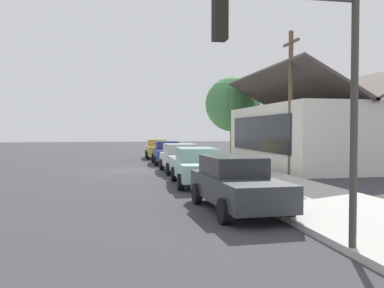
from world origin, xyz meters
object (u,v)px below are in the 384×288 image
Objects in this scene: car_seafoam at (198,166)px; utility_pole_wooden at (291,100)px; car_mustard at (157,149)px; shade_tree at (233,104)px; fire_hydrant_red at (182,155)px; car_navy at (167,152)px; traffic_light_main at (302,69)px; car_charcoal at (236,183)px; car_silver at (181,158)px.

utility_pole_wooden is (-2.63, 5.45, 3.11)m from car_seafoam.
shade_tree is at bearing 83.46° from car_mustard.
fire_hydrant_red is at bearing 176.62° from car_seafoam.
shade_tree is 13.50m from utility_pole_wooden.
car_navy is 0.95× the size of car_seafoam.
traffic_light_main is at bearing -4.01° from fire_hydrant_red.
car_mustard is at bearing -176.93° from car_seafoam.
shade_tree is at bearing 161.79° from car_charcoal.
utility_pole_wooden reaches higher than car_charcoal.
shade_tree is (-16.09, 6.26, 3.72)m from car_seafoam.
car_silver and car_charcoal have the same top height.
shade_tree is 0.92× the size of utility_pole_wooden.
utility_pole_wooden is at bearing 156.76° from traffic_light_main.
car_mustard is 23.03m from car_charcoal.
car_mustard is at bearing -98.98° from shade_tree.
traffic_light_main is (21.76, -0.26, 2.68)m from car_navy.
car_silver is 6.81× the size of fire_hydrant_red.
car_navy is at bearing 3.30° from car_mustard.
car_silver is (5.79, 0.07, 0.00)m from car_navy.
car_mustard is 7.38m from shade_tree.
car_charcoal is at bearing -4.53° from fire_hydrant_red.
traffic_light_main is at bearing -1.66° from car_silver.
car_navy is at bearing -36.32° from fire_hydrant_red.
car_navy is 2.38m from fire_hydrant_red.
car_mustard and car_charcoal have the same top height.
traffic_light_main is 7.32× the size of fire_hydrant_red.
car_silver is 0.64× the size of utility_pole_wooden.
car_navy is 0.88× the size of traffic_light_main.
car_seafoam is at bearing -64.28° from utility_pole_wooden.
traffic_light_main is 0.69× the size of utility_pole_wooden.
car_silver is at bearing -29.91° from shade_tree.
fire_hydrant_red is at bearing 169.67° from car_silver.
car_charcoal reaches higher than fire_hydrant_red.
traffic_light_main is (4.61, -0.15, 2.68)m from car_charcoal.
car_seafoam is 17.66m from shade_tree.
car_charcoal is (11.36, -0.17, -0.00)m from car_silver.
car_mustard is 0.91× the size of car_seafoam.
car_charcoal is at bearing -32.72° from utility_pole_wooden.
utility_pole_wooden is (13.46, -0.81, -0.61)m from shade_tree.
car_mustard is 27.77m from traffic_light_main.
car_navy is 6.46× the size of fire_hydrant_red.
fire_hydrant_red is (-19.05, 1.51, -0.32)m from car_charcoal.
car_charcoal is at bearing -1.37° from car_silver.
fire_hydrant_red is (-23.66, 1.66, -2.99)m from traffic_light_main.
car_mustard is 0.64× the size of shade_tree.
utility_pole_wooden reaches higher than shade_tree.
car_navy is 21.92m from traffic_light_main.
car_silver is 5.42m from car_seafoam.
car_charcoal is 19.12m from fire_hydrant_red.
car_navy is 10.60m from utility_pole_wooden.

